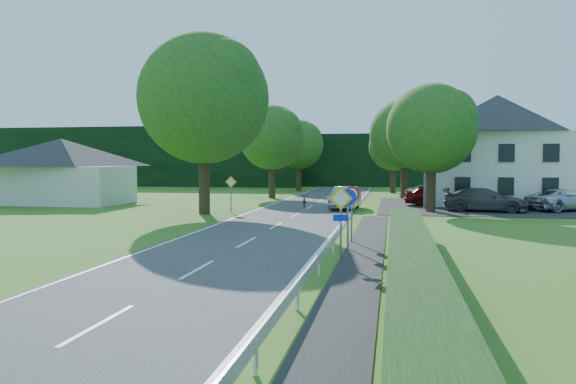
% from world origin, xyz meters
% --- Properties ---
extents(ground, '(160.00, 160.00, 0.00)m').
position_xyz_m(ground, '(0.00, 0.00, 0.00)').
color(ground, '#3A5C1A').
rests_on(ground, ground).
extents(road, '(7.00, 80.00, 0.04)m').
position_xyz_m(road, '(0.00, 20.00, 0.02)').
color(road, '#3D3D3F').
rests_on(road, ground).
extents(footpath, '(1.50, 44.00, 0.04)m').
position_xyz_m(footpath, '(4.95, 2.00, 0.02)').
color(footpath, '#242426').
rests_on(footpath, ground).
extents(parking_pad, '(14.00, 16.00, 0.04)m').
position_xyz_m(parking_pad, '(12.00, 33.00, 0.02)').
color(parking_pad, '#242426').
rests_on(parking_pad, ground).
extents(line_edge_left, '(0.12, 80.00, 0.01)m').
position_xyz_m(line_edge_left, '(-3.25, 20.00, 0.04)').
color(line_edge_left, white).
rests_on(line_edge_left, road).
extents(line_edge_right, '(0.12, 80.00, 0.01)m').
position_xyz_m(line_edge_right, '(3.25, 20.00, 0.04)').
color(line_edge_right, white).
rests_on(line_edge_right, road).
extents(line_centre, '(0.12, 80.00, 0.01)m').
position_xyz_m(line_centre, '(0.00, 20.00, 0.04)').
color(line_centre, white).
rests_on(line_centre, road).
extents(guardrail, '(0.12, 26.00, 0.69)m').
position_xyz_m(guardrail, '(3.85, -1.00, 0.34)').
color(guardrail, white).
rests_on(guardrail, ground).
extents(hedge_right, '(1.20, 30.00, 1.30)m').
position_xyz_m(hedge_right, '(6.50, 0.00, 0.65)').
color(hedge_right, black).
rests_on(hedge_right, ground).
extents(tree_main, '(9.40, 9.40, 11.64)m').
position_xyz_m(tree_main, '(-6.00, 24.00, 5.82)').
color(tree_main, '#185119').
rests_on(tree_main, ground).
extents(tree_left_far, '(7.00, 7.00, 8.58)m').
position_xyz_m(tree_left_far, '(-5.00, 40.00, 4.29)').
color(tree_left_far, '#185119').
rests_on(tree_left_far, ground).
extents(tree_right_far, '(7.40, 7.40, 9.09)m').
position_xyz_m(tree_right_far, '(7.00, 42.00, 4.54)').
color(tree_right_far, '#185119').
rests_on(tree_right_far, ground).
extents(tree_left_back, '(6.60, 6.60, 8.07)m').
position_xyz_m(tree_left_back, '(-4.50, 52.00, 4.04)').
color(tree_left_back, '#185119').
rests_on(tree_left_back, ground).
extents(tree_right_back, '(6.20, 6.20, 7.56)m').
position_xyz_m(tree_right_back, '(6.00, 50.00, 3.78)').
color(tree_right_back, '#185119').
rests_on(tree_right_back, ground).
extents(tree_right_mid, '(7.00, 7.00, 8.58)m').
position_xyz_m(tree_right_mid, '(8.50, 28.00, 4.29)').
color(tree_right_mid, '#185119').
rests_on(tree_right_mid, ground).
extents(treeline_left, '(44.00, 6.00, 8.00)m').
position_xyz_m(treeline_left, '(-28.00, 62.00, 4.00)').
color(treeline_left, black).
rests_on(treeline_left, ground).
extents(treeline_right, '(30.00, 5.00, 7.00)m').
position_xyz_m(treeline_right, '(8.00, 66.00, 3.50)').
color(treeline_right, black).
rests_on(treeline_right, ground).
extents(bungalow_left, '(11.00, 6.50, 5.20)m').
position_xyz_m(bungalow_left, '(-20.00, 30.00, 2.71)').
color(bungalow_left, silver).
rests_on(bungalow_left, ground).
extents(house_white, '(10.60, 8.40, 8.60)m').
position_xyz_m(house_white, '(14.00, 36.00, 4.41)').
color(house_white, white).
rests_on(house_white, ground).
extents(streetlight, '(2.03, 0.18, 8.00)m').
position_xyz_m(streetlight, '(8.06, 30.00, 4.46)').
color(streetlight, slate).
rests_on(streetlight, ground).
extents(sign_priority_right, '(0.78, 0.09, 2.59)m').
position_xyz_m(sign_priority_right, '(4.30, 7.98, 1.80)').
color(sign_priority_right, slate).
rests_on(sign_priority_right, ground).
extents(sign_roundabout, '(0.64, 0.08, 2.37)m').
position_xyz_m(sign_roundabout, '(4.30, 10.98, 1.67)').
color(sign_roundabout, slate).
rests_on(sign_roundabout, ground).
extents(sign_speed_limit, '(0.64, 0.11, 2.37)m').
position_xyz_m(sign_speed_limit, '(4.30, 12.97, 1.77)').
color(sign_speed_limit, slate).
rests_on(sign_speed_limit, ground).
extents(sign_priority_left, '(0.78, 0.09, 2.44)m').
position_xyz_m(sign_priority_left, '(-4.50, 24.98, 1.72)').
color(sign_priority_left, slate).
rests_on(sign_priority_left, ground).
extents(moving_car, '(1.97, 4.86, 1.57)m').
position_xyz_m(moving_car, '(2.70, 28.90, 0.82)').
color(moving_car, '#ABACB0').
rests_on(moving_car, road).
extents(motorcycle, '(0.92, 1.90, 0.96)m').
position_xyz_m(motorcycle, '(-0.41, 30.13, 0.52)').
color(motorcycle, black).
rests_on(motorcycle, road).
extents(parked_car_red, '(4.95, 2.15, 1.66)m').
position_xyz_m(parked_car_red, '(9.26, 33.00, 0.87)').
color(parked_car_red, maroon).
rests_on(parked_car_red, parking_pad).
extents(parked_car_silver_a, '(4.48, 1.98, 1.43)m').
position_xyz_m(parked_car_silver_a, '(9.20, 35.90, 0.76)').
color(parked_car_silver_a, '#A6A7AB').
rests_on(parked_car_silver_a, parking_pad).
extents(parked_car_grey, '(5.69, 3.06, 1.57)m').
position_xyz_m(parked_car_grey, '(12.08, 28.80, 0.82)').
color(parked_car_grey, '#434348').
rests_on(parked_car_grey, parking_pad).
extents(parked_car_silver_b, '(5.82, 4.99, 1.48)m').
position_xyz_m(parked_car_silver_b, '(17.49, 30.36, 0.78)').
color(parked_car_silver_b, silver).
rests_on(parked_car_silver_b, parking_pad).
extents(parasol, '(2.60, 2.63, 1.88)m').
position_xyz_m(parasol, '(13.02, 32.90, 0.98)').
color(parasol, '#B2390E').
rests_on(parasol, parking_pad).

